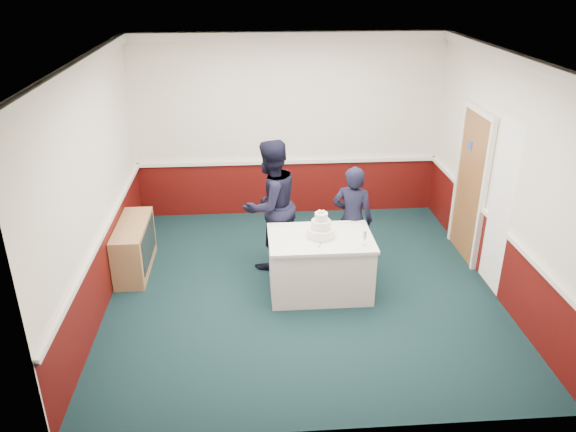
{
  "coord_description": "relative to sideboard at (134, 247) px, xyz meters",
  "views": [
    {
      "loc": [
        -0.66,
        -6.38,
        3.96
      ],
      "look_at": [
        -0.19,
        -0.1,
        1.1
      ],
      "focal_mm": 35.0,
      "sensor_mm": 36.0,
      "label": 1
    }
  ],
  "objects": [
    {
      "name": "cake_knife",
      "position": [
        2.47,
        -0.95,
        0.44
      ],
      "size": [
        0.08,
        0.21,
        0.0
      ],
      "primitive_type": "cube",
      "rotation": [
        0.0,
        0.0,
        -0.32
      ],
      "color": "silver",
      "rests_on": "cake_table"
    },
    {
      "name": "person_woman",
      "position": [
        3.0,
        -0.21,
        0.41
      ],
      "size": [
        0.65,
        0.54,
        1.53
      ],
      "primitive_type": "imported",
      "rotation": [
        0.0,
        0.0,
        2.77
      ],
      "color": "black",
      "rests_on": "ground"
    },
    {
      "name": "wedding_cake",
      "position": [
        2.5,
        -0.75,
        0.55
      ],
      "size": [
        0.35,
        0.35,
        0.36
      ],
      "color": "white",
      "rests_on": "cake_table"
    },
    {
      "name": "ground",
      "position": [
        2.28,
        -0.66,
        -0.35
      ],
      "size": [
        5.0,
        5.0,
        0.0
      ],
      "primitive_type": "plane",
      "color": "#12292C",
      "rests_on": "ground"
    },
    {
      "name": "cake_table",
      "position": [
        2.5,
        -0.75,
        0.05
      ],
      "size": [
        1.32,
        0.92,
        0.79
      ],
      "color": "white",
      "rests_on": "ground"
    },
    {
      "name": "champagne_flute",
      "position": [
        3.0,
        -1.03,
        0.58
      ],
      "size": [
        0.05,
        0.05,
        0.21
      ],
      "color": "silver",
      "rests_on": "cake_table"
    },
    {
      "name": "sideboard",
      "position": [
        0.0,
        0.0,
        0.0
      ],
      "size": [
        0.41,
        1.2,
        0.7
      ],
      "color": "#997A4A",
      "rests_on": "ground"
    },
    {
      "name": "person_man",
      "position": [
        1.9,
        0.02,
        0.57
      ],
      "size": [
        1.13,
        1.1,
        1.84
      ],
      "primitive_type": "imported",
      "rotation": [
        0.0,
        0.0,
        3.8
      ],
      "color": "black",
      "rests_on": "ground"
    },
    {
      "name": "room_shell",
      "position": [
        2.36,
        -0.05,
        1.62
      ],
      "size": [
        5.0,
        5.0,
        3.0
      ],
      "color": "silver",
      "rests_on": "ground"
    }
  ]
}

